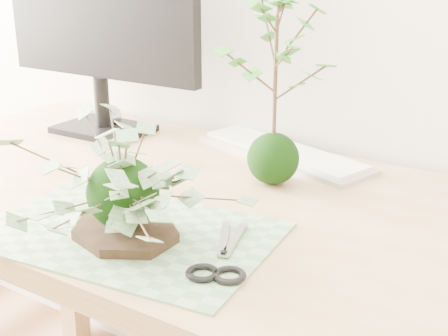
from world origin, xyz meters
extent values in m
cube|color=tan|center=(-0.06, 1.23, 0.72)|extent=(1.60, 0.70, 0.04)
cube|color=tan|center=(-0.80, 1.52, 0.35)|extent=(0.06, 0.06, 0.70)
cube|color=#5B8256|center=(-0.11, 1.04, 0.74)|extent=(0.47, 0.35, 0.00)
cylinder|color=black|center=(-0.11, 1.03, 0.75)|extent=(0.23, 0.23, 0.01)
sphere|color=black|center=(-0.11, 1.03, 0.81)|extent=(0.11, 0.11, 0.11)
sphere|color=black|center=(-0.03, 1.35, 0.79)|extent=(0.10, 0.10, 0.10)
cylinder|color=#422F1E|center=(-0.03, 1.35, 0.93)|extent=(0.01, 0.01, 0.24)
cube|color=#B7B7B7|center=(-0.09, 1.51, 0.74)|extent=(0.44, 0.24, 0.01)
cube|color=silver|center=(-0.09, 1.51, 0.75)|extent=(0.40, 0.21, 0.01)
cube|color=black|center=(-0.54, 1.43, 0.75)|extent=(0.22, 0.16, 0.01)
cylinder|color=black|center=(-0.54, 1.43, 0.81)|extent=(0.04, 0.04, 0.12)
cube|color=black|center=(-0.54, 1.44, 1.04)|extent=(0.54, 0.04, 0.34)
sphere|color=silver|center=(-0.54, 1.46, 0.77)|extent=(0.06, 0.06, 0.06)
cube|color=#98989C|center=(0.05, 1.10, 0.75)|extent=(0.07, 0.10, 0.00)
cube|color=#98989C|center=(0.07, 1.10, 0.75)|extent=(0.04, 0.11, 0.00)
torus|color=black|center=(0.04, 0.99, 0.75)|extent=(0.06, 0.06, 0.01)
torus|color=black|center=(0.08, 0.99, 0.75)|extent=(0.06, 0.06, 0.01)
camera|label=1|loc=(0.49, 0.39, 1.16)|focal=50.00mm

